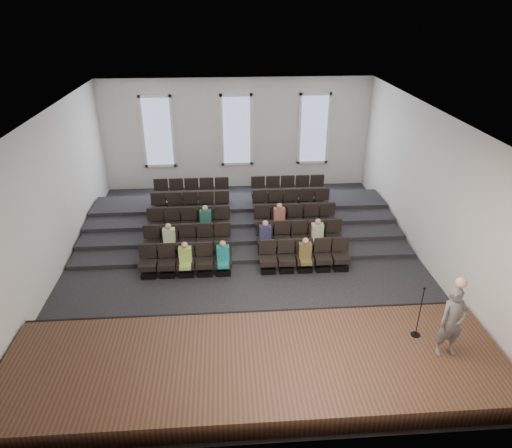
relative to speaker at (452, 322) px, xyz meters
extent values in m
plane|color=black|center=(-4.51, 5.22, -1.41)|extent=(14.00, 14.00, 0.00)
cube|color=white|center=(-4.51, 5.22, 3.60)|extent=(12.00, 14.00, 0.02)
cube|color=silver|center=(-4.51, 12.24, 1.09)|extent=(12.00, 0.04, 5.00)
cube|color=silver|center=(-4.51, -1.80, 1.09)|extent=(12.00, 0.04, 5.00)
cube|color=silver|center=(-10.53, 5.22, 1.09)|extent=(0.04, 14.00, 5.00)
cube|color=silver|center=(1.51, 5.22, 1.09)|extent=(0.04, 14.00, 5.00)
cube|color=#4F2F22|center=(-4.51, 0.12, -1.16)|extent=(11.80, 3.60, 0.50)
cube|color=black|center=(-4.51, 1.89, -1.16)|extent=(11.80, 0.06, 0.52)
cube|color=black|center=(-4.51, 7.55, -1.34)|extent=(11.80, 4.80, 0.15)
cube|color=black|center=(-4.51, 8.07, -1.26)|extent=(11.80, 3.75, 0.30)
cube|color=black|center=(-4.51, 8.60, -1.19)|extent=(11.80, 2.70, 0.45)
cube|color=black|center=(-4.51, 9.12, -1.11)|extent=(11.80, 1.65, 0.60)
cube|color=black|center=(-7.63, 4.62, -1.31)|extent=(0.47, 0.43, 0.20)
cube|color=black|center=(-7.63, 4.62, -1.00)|extent=(0.55, 0.50, 0.19)
cube|color=black|center=(-7.63, 4.83, -0.59)|extent=(0.55, 0.08, 0.50)
cube|color=black|center=(-7.03, 4.62, -1.31)|extent=(0.47, 0.43, 0.20)
cube|color=black|center=(-7.03, 4.62, -1.00)|extent=(0.55, 0.50, 0.19)
cube|color=black|center=(-7.03, 4.83, -0.59)|extent=(0.55, 0.08, 0.50)
cube|color=black|center=(-6.43, 4.62, -1.31)|extent=(0.47, 0.43, 0.20)
cube|color=black|center=(-6.43, 4.62, -1.00)|extent=(0.55, 0.50, 0.19)
cube|color=black|center=(-6.43, 4.83, -0.59)|extent=(0.55, 0.08, 0.50)
cube|color=black|center=(-5.83, 4.62, -1.31)|extent=(0.47, 0.43, 0.20)
cube|color=black|center=(-5.83, 4.62, -1.00)|extent=(0.55, 0.50, 0.19)
cube|color=black|center=(-5.83, 4.83, -0.59)|extent=(0.55, 0.08, 0.50)
cube|color=black|center=(-5.23, 4.62, -1.31)|extent=(0.47, 0.43, 0.20)
cube|color=black|center=(-5.23, 4.62, -1.00)|extent=(0.55, 0.50, 0.19)
cube|color=black|center=(-5.23, 4.83, -0.59)|extent=(0.55, 0.08, 0.50)
cube|color=black|center=(-3.78, 4.62, -1.31)|extent=(0.47, 0.43, 0.20)
cube|color=black|center=(-3.78, 4.62, -1.00)|extent=(0.55, 0.50, 0.19)
cube|color=black|center=(-3.78, 4.83, -0.59)|extent=(0.55, 0.08, 0.50)
cube|color=black|center=(-3.18, 4.62, -1.31)|extent=(0.47, 0.43, 0.20)
cube|color=black|center=(-3.18, 4.62, -1.00)|extent=(0.55, 0.50, 0.19)
cube|color=black|center=(-3.18, 4.83, -0.59)|extent=(0.55, 0.08, 0.50)
cube|color=black|center=(-2.58, 4.62, -1.31)|extent=(0.47, 0.43, 0.20)
cube|color=black|center=(-2.58, 4.62, -1.00)|extent=(0.55, 0.50, 0.19)
cube|color=black|center=(-2.58, 4.83, -0.59)|extent=(0.55, 0.08, 0.50)
cube|color=black|center=(-1.98, 4.62, -1.31)|extent=(0.47, 0.43, 0.20)
cube|color=black|center=(-1.98, 4.62, -1.00)|extent=(0.55, 0.50, 0.19)
cube|color=black|center=(-1.98, 4.83, -0.59)|extent=(0.55, 0.08, 0.50)
cube|color=black|center=(-1.38, 4.62, -1.31)|extent=(0.47, 0.43, 0.20)
cube|color=black|center=(-1.38, 4.62, -1.00)|extent=(0.55, 0.50, 0.19)
cube|color=black|center=(-1.38, 4.83, -0.59)|extent=(0.55, 0.08, 0.50)
cube|color=black|center=(-7.63, 5.67, -1.16)|extent=(0.47, 0.43, 0.20)
cube|color=black|center=(-7.63, 5.67, -0.85)|extent=(0.55, 0.50, 0.19)
cube|color=black|center=(-7.63, 5.88, -0.44)|extent=(0.55, 0.08, 0.50)
cube|color=black|center=(-7.03, 5.67, -1.16)|extent=(0.47, 0.43, 0.20)
cube|color=black|center=(-7.03, 5.67, -0.85)|extent=(0.55, 0.50, 0.19)
cube|color=black|center=(-7.03, 5.88, -0.44)|extent=(0.55, 0.08, 0.50)
cube|color=black|center=(-6.43, 5.67, -1.16)|extent=(0.47, 0.43, 0.20)
cube|color=black|center=(-6.43, 5.67, -0.85)|extent=(0.55, 0.50, 0.19)
cube|color=black|center=(-6.43, 5.88, -0.44)|extent=(0.55, 0.08, 0.50)
cube|color=black|center=(-5.83, 5.67, -1.16)|extent=(0.47, 0.43, 0.20)
cube|color=black|center=(-5.83, 5.67, -0.85)|extent=(0.55, 0.50, 0.19)
cube|color=black|center=(-5.83, 5.88, -0.44)|extent=(0.55, 0.08, 0.50)
cube|color=black|center=(-5.23, 5.67, -1.16)|extent=(0.47, 0.43, 0.20)
cube|color=black|center=(-5.23, 5.67, -0.85)|extent=(0.55, 0.50, 0.19)
cube|color=black|center=(-5.23, 5.88, -0.44)|extent=(0.55, 0.08, 0.50)
cube|color=black|center=(-3.78, 5.67, -1.16)|extent=(0.47, 0.43, 0.20)
cube|color=black|center=(-3.78, 5.67, -0.85)|extent=(0.55, 0.50, 0.19)
cube|color=black|center=(-3.78, 5.88, -0.44)|extent=(0.55, 0.08, 0.50)
cube|color=black|center=(-3.18, 5.67, -1.16)|extent=(0.47, 0.43, 0.20)
cube|color=black|center=(-3.18, 5.67, -0.85)|extent=(0.55, 0.50, 0.19)
cube|color=black|center=(-3.18, 5.88, -0.44)|extent=(0.55, 0.08, 0.50)
cube|color=black|center=(-2.58, 5.67, -1.16)|extent=(0.47, 0.43, 0.20)
cube|color=black|center=(-2.58, 5.67, -0.85)|extent=(0.55, 0.50, 0.19)
cube|color=black|center=(-2.58, 5.88, -0.44)|extent=(0.55, 0.08, 0.50)
cube|color=black|center=(-1.98, 5.67, -1.16)|extent=(0.47, 0.43, 0.20)
cube|color=black|center=(-1.98, 5.67, -0.85)|extent=(0.55, 0.50, 0.19)
cube|color=black|center=(-1.98, 5.88, -0.44)|extent=(0.55, 0.08, 0.50)
cube|color=black|center=(-1.38, 5.67, -1.16)|extent=(0.47, 0.43, 0.20)
cube|color=black|center=(-1.38, 5.67, -0.85)|extent=(0.55, 0.50, 0.19)
cube|color=black|center=(-1.38, 5.88, -0.44)|extent=(0.55, 0.08, 0.50)
cube|color=black|center=(-7.63, 6.72, -1.01)|extent=(0.47, 0.42, 0.20)
cube|color=black|center=(-7.63, 6.72, -0.70)|extent=(0.55, 0.50, 0.19)
cube|color=black|center=(-7.63, 6.93, -0.29)|extent=(0.55, 0.08, 0.50)
cube|color=black|center=(-7.03, 6.72, -1.01)|extent=(0.47, 0.42, 0.20)
cube|color=black|center=(-7.03, 6.72, -0.70)|extent=(0.55, 0.50, 0.19)
cube|color=black|center=(-7.03, 6.93, -0.29)|extent=(0.55, 0.08, 0.50)
cube|color=black|center=(-6.43, 6.72, -1.01)|extent=(0.47, 0.42, 0.20)
cube|color=black|center=(-6.43, 6.72, -0.70)|extent=(0.55, 0.50, 0.19)
cube|color=black|center=(-6.43, 6.93, -0.29)|extent=(0.55, 0.08, 0.50)
cube|color=black|center=(-5.83, 6.72, -1.01)|extent=(0.47, 0.42, 0.20)
cube|color=black|center=(-5.83, 6.72, -0.70)|extent=(0.55, 0.50, 0.19)
cube|color=black|center=(-5.83, 6.93, -0.29)|extent=(0.55, 0.08, 0.50)
cube|color=black|center=(-5.23, 6.72, -1.01)|extent=(0.47, 0.42, 0.20)
cube|color=black|center=(-5.23, 6.72, -0.70)|extent=(0.55, 0.50, 0.19)
cube|color=black|center=(-5.23, 6.93, -0.29)|extent=(0.55, 0.08, 0.50)
cube|color=black|center=(-3.78, 6.72, -1.01)|extent=(0.47, 0.42, 0.20)
cube|color=black|center=(-3.78, 6.72, -0.70)|extent=(0.55, 0.50, 0.19)
cube|color=black|center=(-3.78, 6.93, -0.29)|extent=(0.55, 0.08, 0.50)
cube|color=black|center=(-3.18, 6.72, -1.01)|extent=(0.47, 0.42, 0.20)
cube|color=black|center=(-3.18, 6.72, -0.70)|extent=(0.55, 0.50, 0.19)
cube|color=black|center=(-3.18, 6.93, -0.29)|extent=(0.55, 0.08, 0.50)
cube|color=black|center=(-2.58, 6.72, -1.01)|extent=(0.47, 0.42, 0.20)
cube|color=black|center=(-2.58, 6.72, -0.70)|extent=(0.55, 0.50, 0.19)
cube|color=black|center=(-2.58, 6.93, -0.29)|extent=(0.55, 0.08, 0.50)
cube|color=black|center=(-1.98, 6.72, -1.01)|extent=(0.47, 0.42, 0.20)
cube|color=black|center=(-1.98, 6.72, -0.70)|extent=(0.55, 0.50, 0.19)
cube|color=black|center=(-1.98, 6.93, -0.29)|extent=(0.55, 0.08, 0.50)
cube|color=black|center=(-1.38, 6.72, -1.01)|extent=(0.47, 0.42, 0.20)
cube|color=black|center=(-1.38, 6.72, -0.70)|extent=(0.55, 0.50, 0.19)
cube|color=black|center=(-1.38, 6.93, -0.29)|extent=(0.55, 0.08, 0.50)
cube|color=black|center=(-7.63, 7.77, -0.86)|extent=(0.47, 0.42, 0.20)
cube|color=black|center=(-7.63, 7.77, -0.55)|extent=(0.55, 0.50, 0.19)
cube|color=black|center=(-7.63, 7.98, -0.14)|extent=(0.55, 0.08, 0.50)
cube|color=black|center=(-7.03, 7.77, -0.86)|extent=(0.47, 0.42, 0.20)
cube|color=black|center=(-7.03, 7.77, -0.55)|extent=(0.55, 0.50, 0.19)
cube|color=black|center=(-7.03, 7.98, -0.14)|extent=(0.55, 0.08, 0.50)
cube|color=black|center=(-6.43, 7.77, -0.86)|extent=(0.47, 0.42, 0.20)
cube|color=black|center=(-6.43, 7.77, -0.55)|extent=(0.55, 0.50, 0.19)
cube|color=black|center=(-6.43, 7.98, -0.14)|extent=(0.55, 0.08, 0.50)
cube|color=black|center=(-5.83, 7.77, -0.86)|extent=(0.47, 0.42, 0.20)
cube|color=black|center=(-5.83, 7.77, -0.55)|extent=(0.55, 0.50, 0.19)
cube|color=black|center=(-5.83, 7.98, -0.14)|extent=(0.55, 0.08, 0.50)
cube|color=black|center=(-5.23, 7.77, -0.86)|extent=(0.47, 0.42, 0.20)
cube|color=black|center=(-5.23, 7.77, -0.55)|extent=(0.55, 0.50, 0.19)
cube|color=black|center=(-5.23, 7.98, -0.14)|extent=(0.55, 0.08, 0.50)
cube|color=black|center=(-3.78, 7.77, -0.86)|extent=(0.47, 0.42, 0.20)
cube|color=black|center=(-3.78, 7.77, -0.55)|extent=(0.55, 0.50, 0.19)
cube|color=black|center=(-3.78, 7.98, -0.14)|extent=(0.55, 0.08, 0.50)
cube|color=black|center=(-3.18, 7.77, -0.86)|extent=(0.47, 0.42, 0.20)
cube|color=black|center=(-3.18, 7.77, -0.55)|extent=(0.55, 0.50, 0.19)
cube|color=black|center=(-3.18, 7.98, -0.14)|extent=(0.55, 0.08, 0.50)
cube|color=black|center=(-2.58, 7.77, -0.86)|extent=(0.47, 0.42, 0.20)
cube|color=black|center=(-2.58, 7.77, -0.55)|extent=(0.55, 0.50, 0.19)
cube|color=black|center=(-2.58, 7.98, -0.14)|extent=(0.55, 0.08, 0.50)
cube|color=black|center=(-1.98, 7.77, -0.86)|extent=(0.47, 0.42, 0.20)
cube|color=black|center=(-1.98, 7.77, -0.55)|extent=(0.55, 0.50, 0.19)
cube|color=black|center=(-1.98, 7.98, -0.14)|extent=(0.55, 0.08, 0.50)
cube|color=black|center=(-1.38, 7.77, -0.86)|extent=(0.47, 0.42, 0.20)
cube|color=black|center=(-1.38, 7.77, -0.55)|extent=(0.55, 0.50, 0.19)
cube|color=black|center=(-1.38, 7.98, -0.14)|extent=(0.55, 0.08, 0.50)
cube|color=black|center=(-7.63, 8.82, -0.71)|extent=(0.47, 0.42, 0.20)
cube|color=black|center=(-7.63, 8.82, -0.40)|extent=(0.55, 0.50, 0.19)
cube|color=black|center=(-7.63, 9.03, 0.01)|extent=(0.55, 0.08, 0.50)
cube|color=black|center=(-7.03, 8.82, -0.71)|extent=(0.47, 0.42, 0.20)
cube|color=black|center=(-7.03, 8.82, -0.40)|extent=(0.55, 0.50, 0.19)
cube|color=black|center=(-7.03, 9.03, 0.01)|extent=(0.55, 0.08, 0.50)
cube|color=black|center=(-6.43, 8.82, -0.71)|extent=(0.47, 0.42, 0.20)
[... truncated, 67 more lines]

